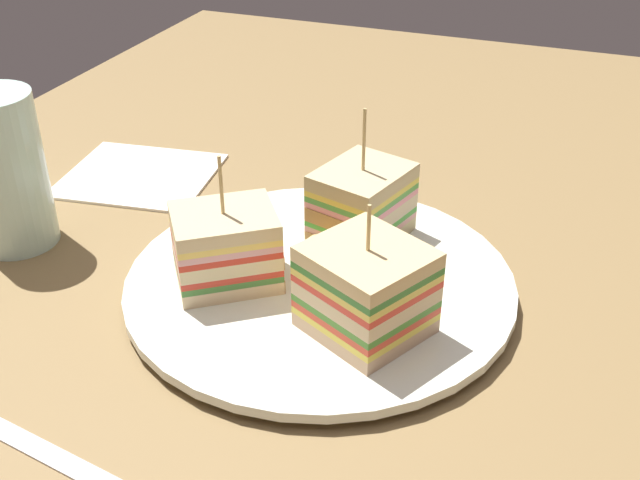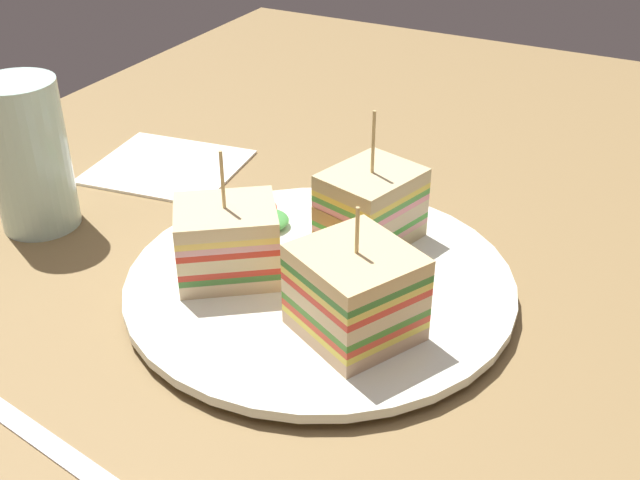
{
  "view_description": "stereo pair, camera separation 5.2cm",
  "coord_description": "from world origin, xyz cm",
  "px_view_note": "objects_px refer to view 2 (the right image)",
  "views": [
    {
      "loc": [
        -41.64,
        -15.83,
        31.37
      ],
      "look_at": [
        0.0,
        0.0,
        4.25
      ],
      "focal_mm": 43.86,
      "sensor_mm": 36.0,
      "label": 1
    },
    {
      "loc": [
        -39.51,
        -20.59,
        31.37
      ],
      "look_at": [
        0.0,
        0.0,
        4.25
      ],
      "focal_mm": 43.86,
      "sensor_mm": 36.0,
      "label": 2
    }
  ],
  "objects_px": {
    "sandwich_wedge_1": "(228,242)",
    "sandwich_wedge_2": "(355,293)",
    "napkin": "(168,166)",
    "drinking_glass": "(31,166)",
    "chip_pile": "(336,258)",
    "sandwich_wedge_0": "(370,207)",
    "plate": "(320,283)"
  },
  "relations": [
    {
      "from": "napkin",
      "to": "chip_pile",
      "type": "bearing_deg",
      "value": -113.61
    },
    {
      "from": "sandwich_wedge_0",
      "to": "napkin",
      "type": "bearing_deg",
      "value": -86.24
    },
    {
      "from": "sandwich_wedge_0",
      "to": "sandwich_wedge_2",
      "type": "relative_size",
      "value": 1.14
    },
    {
      "from": "drinking_glass",
      "to": "sandwich_wedge_1",
      "type": "bearing_deg",
      "value": -92.2
    },
    {
      "from": "plate",
      "to": "sandwich_wedge_1",
      "type": "relative_size",
      "value": 2.87
    },
    {
      "from": "sandwich_wedge_0",
      "to": "drinking_glass",
      "type": "relative_size",
      "value": 0.85
    },
    {
      "from": "plate",
      "to": "sandwich_wedge_2",
      "type": "height_order",
      "value": "sandwich_wedge_2"
    },
    {
      "from": "sandwich_wedge_0",
      "to": "sandwich_wedge_1",
      "type": "relative_size",
      "value": 1.09
    },
    {
      "from": "plate",
      "to": "sandwich_wedge_1",
      "type": "bearing_deg",
      "value": 113.32
    },
    {
      "from": "sandwich_wedge_1",
      "to": "drinking_glass",
      "type": "xyz_separation_m",
      "value": [
        0.01,
        0.18,
        0.01
      ]
    },
    {
      "from": "chip_pile",
      "to": "napkin",
      "type": "xyz_separation_m",
      "value": [
        0.1,
        0.22,
        -0.02
      ]
    },
    {
      "from": "napkin",
      "to": "plate",
      "type": "bearing_deg",
      "value": -117.19
    },
    {
      "from": "plate",
      "to": "sandwich_wedge_0",
      "type": "xyz_separation_m",
      "value": [
        0.06,
        -0.01,
        0.03
      ]
    },
    {
      "from": "plate",
      "to": "drinking_glass",
      "type": "relative_size",
      "value": 2.25
    },
    {
      "from": "sandwich_wedge_1",
      "to": "napkin",
      "type": "xyz_separation_m",
      "value": [
        0.13,
        0.16,
        -0.04
      ]
    },
    {
      "from": "sandwich_wedge_1",
      "to": "sandwich_wedge_2",
      "type": "distance_m",
      "value": 0.11
    },
    {
      "from": "drinking_glass",
      "to": "plate",
      "type": "bearing_deg",
      "value": -85.78
    },
    {
      "from": "plate",
      "to": "sandwich_wedge_0",
      "type": "height_order",
      "value": "sandwich_wedge_0"
    },
    {
      "from": "sandwich_wedge_0",
      "to": "sandwich_wedge_2",
      "type": "bearing_deg",
      "value": 35.42
    },
    {
      "from": "sandwich_wedge_0",
      "to": "chip_pile",
      "type": "xyz_separation_m",
      "value": [
        -0.05,
        0.0,
        -0.02
      ]
    },
    {
      "from": "sandwich_wedge_2",
      "to": "drinking_glass",
      "type": "xyz_separation_m",
      "value": [
        0.02,
        0.29,
        0.01
      ]
    },
    {
      "from": "sandwich_wedge_1",
      "to": "napkin",
      "type": "bearing_deg",
      "value": 103.21
    },
    {
      "from": "napkin",
      "to": "sandwich_wedge_0",
      "type": "bearing_deg",
      "value": -102.11
    },
    {
      "from": "plate",
      "to": "chip_pile",
      "type": "xyz_separation_m",
      "value": [
        0.01,
        -0.01,
        0.01
      ]
    },
    {
      "from": "chip_pile",
      "to": "drinking_glass",
      "type": "xyz_separation_m",
      "value": [
        -0.03,
        0.25,
        0.03
      ]
    },
    {
      "from": "sandwich_wedge_0",
      "to": "sandwich_wedge_1",
      "type": "bearing_deg",
      "value": -21.56
    },
    {
      "from": "sandwich_wedge_0",
      "to": "sandwich_wedge_2",
      "type": "height_order",
      "value": "sandwich_wedge_0"
    },
    {
      "from": "sandwich_wedge_1",
      "to": "chip_pile",
      "type": "xyz_separation_m",
      "value": [
        0.04,
        -0.06,
        -0.02
      ]
    },
    {
      "from": "sandwich_wedge_2",
      "to": "napkin",
      "type": "xyz_separation_m",
      "value": [
        0.15,
        0.26,
        -0.04
      ]
    },
    {
      "from": "chip_pile",
      "to": "plate",
      "type": "bearing_deg",
      "value": 158.72
    },
    {
      "from": "sandwich_wedge_1",
      "to": "sandwich_wedge_2",
      "type": "relative_size",
      "value": 1.05
    },
    {
      "from": "napkin",
      "to": "drinking_glass",
      "type": "distance_m",
      "value": 0.14
    }
  ]
}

